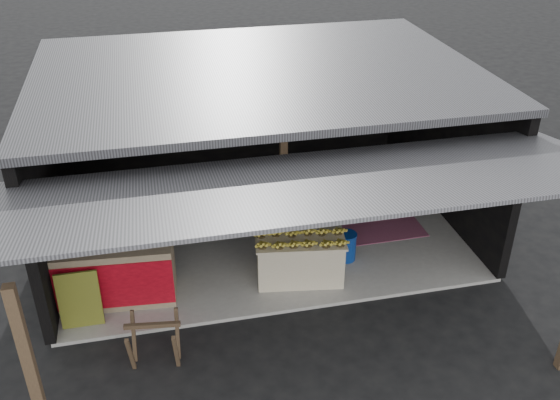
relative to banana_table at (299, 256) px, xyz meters
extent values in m
plane|color=black|center=(-0.32, -0.80, -0.45)|extent=(80.00, 80.00, 0.00)
cube|color=gray|center=(-0.32, 1.70, -0.42)|extent=(7.00, 5.00, 0.06)
cube|color=black|center=(-0.32, 4.20, 1.06)|extent=(7.00, 0.15, 2.90)
cube|color=black|center=(-3.82, 1.70, 1.06)|extent=(0.15, 5.00, 2.90)
cube|color=black|center=(3.18, 1.70, 1.06)|extent=(0.15, 5.00, 2.90)
cube|color=#232326|center=(-0.32, 1.70, 2.51)|extent=(7.20, 5.20, 0.12)
cube|color=#232326|center=(-0.32, -1.75, 2.28)|extent=(7.40, 2.47, 0.48)
cube|color=brown|center=(-0.02, 1.10, 1.04)|extent=(0.12, 0.12, 2.85)
cube|color=brown|center=(-3.62, -2.70, 0.80)|extent=(0.12, 0.12, 2.50)
cube|color=silver|center=(0.00, 0.00, -0.02)|extent=(1.46, 1.01, 0.74)
cube|color=silver|center=(0.00, 0.00, 0.37)|extent=(1.53, 1.07, 0.04)
cube|color=white|center=(0.09, 0.87, 0.13)|extent=(1.01, 0.73, 1.04)
cube|color=navy|center=(0.09, 0.55, 0.19)|extent=(0.73, 0.10, 0.31)
cube|color=#B21414|center=(0.09, 0.55, -0.18)|extent=(0.47, 0.07, 0.10)
cube|color=#998466|center=(-2.86, 0.09, 0.10)|extent=(1.81, 0.91, 0.99)
cube|color=red|center=(-2.86, -0.30, 0.10)|extent=(1.75, 0.16, 0.77)
cube|color=white|center=(-2.86, -0.31, 0.10)|extent=(0.60, 0.06, 0.20)
cube|color=#1A1E50|center=(-2.86, 0.42, 1.01)|extent=(1.75, 0.19, 0.82)
cube|color=black|center=(-3.37, -0.45, 0.06)|extent=(0.60, 0.14, 0.90)
cube|color=brown|center=(-2.69, -1.58, -0.08)|extent=(0.09, 0.28, 0.72)
cube|color=brown|center=(-2.10, -1.66, -0.08)|extent=(0.09, 0.28, 0.72)
cube|color=brown|center=(-2.64, -1.23, -0.08)|extent=(0.09, 0.28, 0.72)
cube|color=brown|center=(-2.05, -1.31, -0.08)|extent=(0.09, 0.28, 0.72)
cube|color=brown|center=(-2.37, -1.45, 0.24)|extent=(0.74, 0.16, 0.06)
cylinder|color=navy|center=(0.89, 0.29, -0.15)|extent=(0.32, 0.32, 0.47)
cylinder|color=#0A0B3B|center=(1.55, 1.57, -0.16)|extent=(0.03, 0.03, 0.46)
cylinder|color=#0A0B3B|center=(1.90, 1.65, -0.16)|extent=(0.03, 0.03, 0.46)
cylinder|color=#0A0B3B|center=(1.46, 1.92, -0.16)|extent=(0.03, 0.03, 0.46)
cylinder|color=#0A0B3B|center=(1.81, 2.00, -0.16)|extent=(0.03, 0.03, 0.46)
cube|color=#0A0B3B|center=(1.68, 1.79, 0.07)|extent=(0.53, 0.53, 0.04)
cube|color=#0A0B3B|center=(1.63, 1.98, 0.31)|extent=(0.44, 0.14, 0.47)
cube|color=maroon|center=(1.82, 1.11, -0.38)|extent=(1.51, 1.02, 0.01)
cube|color=black|center=(-1.12, 4.10, 1.46)|extent=(0.32, 0.03, 0.42)
cube|color=#4C4C59|center=(-1.12, 4.08, 1.46)|extent=(0.26, 0.02, 0.34)
cube|color=black|center=(-0.52, 4.10, 1.48)|extent=(0.32, 0.03, 0.42)
cube|color=#4C4C59|center=(-0.52, 4.08, 1.48)|extent=(0.26, 0.02, 0.34)
cube|color=black|center=(0.18, 4.10, 1.50)|extent=(0.32, 0.03, 0.42)
cube|color=#4C4C59|center=(0.18, 4.08, 1.50)|extent=(0.26, 0.02, 0.34)
camera|label=1|loc=(-2.10, -7.95, 5.77)|focal=40.00mm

